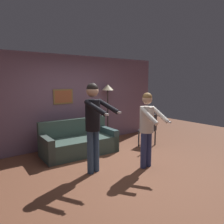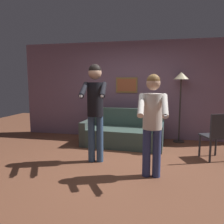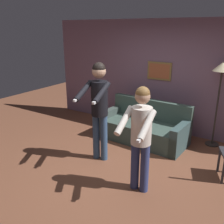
% 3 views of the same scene
% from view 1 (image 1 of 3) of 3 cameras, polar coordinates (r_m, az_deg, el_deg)
% --- Properties ---
extents(ground_plane, '(12.00, 12.00, 0.00)m').
position_cam_1_polar(ground_plane, '(4.88, 1.90, -14.52)').
color(ground_plane, brown).
extents(back_wall_assembly, '(6.40, 0.09, 2.60)m').
position_cam_1_polar(back_wall_assembly, '(6.41, -10.88, 2.86)').
color(back_wall_assembly, slate).
rests_on(back_wall_assembly, ground_plane).
extents(couch, '(1.95, 0.97, 0.87)m').
position_cam_1_polar(couch, '(5.77, -8.62, -8.03)').
color(couch, '#3E534A').
rests_on(couch, ground_plane).
extents(torchiere_lamp, '(0.37, 0.37, 1.77)m').
position_cam_1_polar(torchiere_lamp, '(6.78, -1.13, 5.05)').
color(torchiere_lamp, '#332D28').
rests_on(torchiere_lamp, ground_plane).
extents(person_standing_left, '(0.52, 0.77, 1.84)m').
position_cam_1_polar(person_standing_left, '(4.38, -4.86, -1.64)').
color(person_standing_left, '#345075').
rests_on(person_standing_left, ground_plane).
extents(person_standing_right, '(0.44, 0.64, 1.64)m').
position_cam_1_polar(person_standing_right, '(4.73, 9.19, -2.94)').
color(person_standing_right, navy).
rests_on(person_standing_right, ground_plane).
extents(dining_chair_distant, '(0.54, 0.54, 0.93)m').
position_cam_1_polar(dining_chair_distant, '(6.36, 9.91, -4.22)').
color(dining_chair_distant, '#2D2D33').
rests_on(dining_chair_distant, ground_plane).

